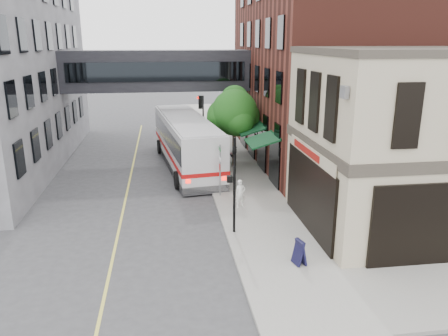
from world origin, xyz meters
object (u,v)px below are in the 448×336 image
object	(u,v)px
bus	(186,140)
newspaper_box	(218,171)
pedestrian_a	(240,194)
pedestrian_c	(225,154)
sandwich_board	(300,252)
pedestrian_b	(227,155)

from	to	relation	value
bus	newspaper_box	size ratio (longest dim) A/B	14.33
pedestrian_a	pedestrian_c	bearing A→B (deg)	78.14
newspaper_box	pedestrian_c	bearing A→B (deg)	51.51
pedestrian_c	newspaper_box	bearing A→B (deg)	-117.40
pedestrian_c	sandwich_board	distance (m)	14.21
pedestrian_a	pedestrian_c	size ratio (longest dim) A/B	0.83
pedestrian_b	sandwich_board	bearing A→B (deg)	-96.58
bus	sandwich_board	xyz separation A→B (m)	(3.62, -15.12, -1.28)
pedestrian_c	bus	bearing A→B (deg)	149.90
pedestrian_a	pedestrian_c	distance (m)	7.76
pedestrian_b	sandwich_board	size ratio (longest dim) A/B	1.55
pedestrian_a	newspaper_box	world-z (taller)	pedestrian_a
bus	pedestrian_c	bearing A→B (deg)	-20.03
bus	pedestrian_b	bearing A→B (deg)	-13.98
pedestrian_a	newspaper_box	bearing A→B (deg)	85.54
pedestrian_c	newspaper_box	size ratio (longest dim) A/B	2.00
pedestrian_a	sandwich_board	world-z (taller)	pedestrian_a
bus	pedestrian_c	xyz separation A→B (m)	(2.62, -0.96, -0.87)
pedestrian_a	newspaper_box	size ratio (longest dim) A/B	1.66
pedestrian_c	newspaper_box	distance (m)	2.61
bus	pedestrian_c	world-z (taller)	bus
newspaper_box	sandwich_board	bearing A→B (deg)	-102.59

